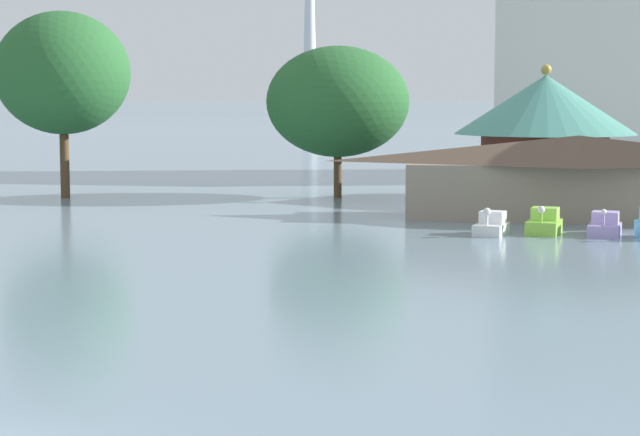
{
  "coord_description": "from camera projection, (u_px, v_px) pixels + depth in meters",
  "views": [
    {
      "loc": [
        10.24,
        -19.94,
        7.17
      ],
      "look_at": [
        3.56,
        20.55,
        2.58
      ],
      "focal_mm": 63.42,
      "sensor_mm": 36.0,
      "label": 1
    }
  ],
  "objects": [
    {
      "name": "pedal_boat_white",
      "position": [
        491.0,
        225.0,
        56.9
      ],
      "size": [
        1.89,
        2.47,
        1.46
      ],
      "rotation": [
        0.0,
        0.0,
        -1.8
      ],
      "color": "white",
      "rests_on": "ground"
    },
    {
      "name": "pedal_boat_lime",
      "position": [
        544.0,
        223.0,
        57.29
      ],
      "size": [
        1.97,
        2.71,
        1.53
      ],
      "rotation": [
        0.0,
        0.0,
        -1.75
      ],
      "color": "#8CCC3F",
      "rests_on": "ground"
    },
    {
      "name": "pedal_boat_lavender",
      "position": [
        605.0,
        226.0,
        56.73
      ],
      "size": [
        1.9,
        2.76,
        1.44
      ],
      "rotation": [
        0.0,
        0.0,
        -1.73
      ],
      "color": "#B299D8",
      "rests_on": "ground"
    },
    {
      "name": "boathouse",
      "position": [
        578.0,
        175.0,
        63.74
      ],
      "size": [
        20.57,
        6.17,
        4.74
      ],
      "color": "gray",
      "rests_on": "ground"
    },
    {
      "name": "green_roof_pavilion",
      "position": [
        545.0,
        127.0,
        74.48
      ],
      "size": [
        11.96,
        11.96,
        8.99
      ],
      "color": "brown",
      "rests_on": "ground"
    },
    {
      "name": "shoreline_tree_tall_left",
      "position": [
        62.0,
        73.0,
        75.85
      ],
      "size": [
        9.08,
        9.08,
        12.57
      ],
      "color": "brown",
      "rests_on": "ground"
    },
    {
      "name": "shoreline_tree_mid",
      "position": [
        338.0,
        102.0,
        76.24
      ],
      "size": [
        9.68,
        9.68,
        10.27
      ],
      "color": "brown",
      "rests_on": "ground"
    },
    {
      "name": "background_building_block",
      "position": [
        633.0,
        54.0,
        96.64
      ],
      "size": [
        23.68,
        13.22,
        20.75
      ],
      "color": "silver",
      "rests_on": "ground"
    }
  ]
}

